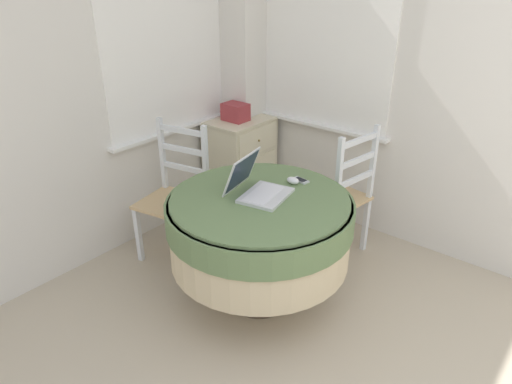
# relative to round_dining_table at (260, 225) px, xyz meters

# --- Properties ---
(corner_room_shell) EXTENTS (4.37, 4.76, 2.55)m
(corner_room_shell) POSITION_rel_round_dining_table_xyz_m (0.36, 0.15, 0.73)
(corner_room_shell) COLOR silver
(corner_room_shell) RESTS_ON ground_plane
(round_dining_table) EXTENTS (1.08, 1.08, 0.72)m
(round_dining_table) POSITION_rel_round_dining_table_xyz_m (0.00, 0.00, 0.00)
(round_dining_table) COLOR #4C3D2D
(round_dining_table) RESTS_ON ground_plane
(laptop) EXTENTS (0.35, 0.37, 0.23)m
(laptop) POSITION_rel_round_dining_table_xyz_m (0.02, 0.03, 0.23)
(laptop) COLOR silver
(laptop) RESTS_ON round_dining_table
(computer_mouse) EXTENTS (0.05, 0.08, 0.04)m
(computer_mouse) POSITION_rel_round_dining_table_xyz_m (0.27, -0.04, 0.20)
(computer_mouse) COLOR white
(computer_mouse) RESTS_ON round_dining_table
(cell_phone) EXTENTS (0.07, 0.11, 0.01)m
(cell_phone) POSITION_rel_round_dining_table_xyz_m (0.33, -0.05, 0.18)
(cell_phone) COLOR #B2B7BC
(cell_phone) RESTS_ON round_dining_table
(dining_chair_near_back_window) EXTENTS (0.46, 0.49, 0.97)m
(dining_chair_near_back_window) POSITION_rel_round_dining_table_xyz_m (0.05, 0.80, -0.10)
(dining_chair_near_back_window) COLOR tan
(dining_chair_near_back_window) RESTS_ON ground_plane
(dining_chair_near_right_window) EXTENTS (0.48, 0.45, 0.97)m
(dining_chair_near_right_window) POSITION_rel_round_dining_table_xyz_m (0.78, -0.08, -0.10)
(dining_chair_near_right_window) COLOR tan
(dining_chair_near_right_window) RESTS_ON ground_plane
(corner_cabinet) EXTENTS (0.56, 0.43, 0.77)m
(corner_cabinet) POSITION_rel_round_dining_table_xyz_m (0.95, 0.97, -0.16)
(corner_cabinet) COLOR beige
(corner_cabinet) RESTS_ON ground_plane
(storage_box) EXTENTS (0.15, 0.20, 0.14)m
(storage_box) POSITION_rel_round_dining_table_xyz_m (0.89, 0.97, 0.29)
(storage_box) COLOR #9E3338
(storage_box) RESTS_ON corner_cabinet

